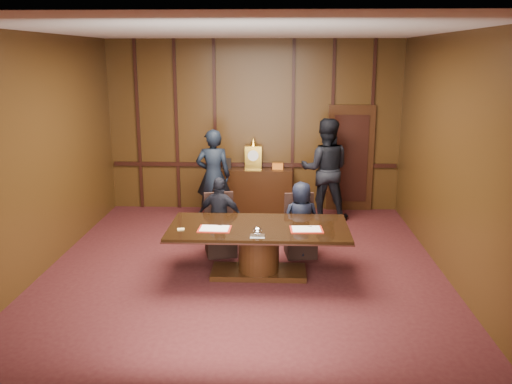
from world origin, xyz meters
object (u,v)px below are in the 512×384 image
(witness_right, at_px, (325,169))
(signatory_right, at_px, (301,220))
(witness_left, at_px, (213,176))
(conference_table, at_px, (259,242))
(signatory_left, at_px, (220,217))
(sideboard, at_px, (253,189))

(witness_right, bearing_deg, signatory_right, 79.81)
(signatory_right, bearing_deg, witness_left, -59.96)
(conference_table, relative_size, witness_right, 1.31)
(conference_table, xyz_separation_m, signatory_left, (-0.65, 0.80, 0.14))
(signatory_left, distance_m, witness_right, 2.83)
(sideboard, relative_size, witness_right, 0.80)
(sideboard, height_order, signatory_left, sideboard)
(sideboard, distance_m, witness_right, 1.59)
(sideboard, relative_size, witness_left, 0.88)
(signatory_right, distance_m, witness_right, 2.22)
(witness_left, bearing_deg, signatory_right, 125.82)
(conference_table, height_order, signatory_right, signatory_right)
(sideboard, distance_m, conference_table, 3.40)
(conference_table, height_order, witness_left, witness_left)
(sideboard, bearing_deg, witness_right, -18.16)
(sideboard, bearing_deg, signatory_right, -71.11)
(witness_left, bearing_deg, witness_right, -178.42)
(signatory_left, bearing_deg, signatory_right, -168.15)
(sideboard, bearing_deg, witness_left, -135.04)
(sideboard, relative_size, conference_table, 0.61)
(witness_right, bearing_deg, sideboard, -13.91)
(signatory_right, xyz_separation_m, witness_right, (0.55, 2.12, 0.38))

